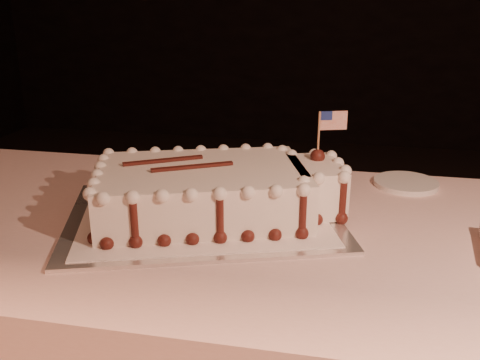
# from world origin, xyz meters

# --- Properties ---
(cake_board) EXTENTS (0.67, 0.58, 0.01)m
(cake_board) POSITION_xyz_m (-0.34, 0.62, 0.75)
(cake_board) COLOR silver
(cake_board) RESTS_ON banquet_table
(doily) EXTENTS (0.60, 0.53, 0.00)m
(doily) POSITION_xyz_m (-0.34, 0.62, 0.76)
(doily) COLOR white
(doily) RESTS_ON cake_board
(sheet_cake) EXTENTS (0.56, 0.41, 0.21)m
(sheet_cake) POSITION_xyz_m (-0.31, 0.63, 0.81)
(sheet_cake) COLOR white
(sheet_cake) RESTS_ON doily
(side_plate) EXTENTS (0.16, 0.16, 0.01)m
(side_plate) POSITION_xyz_m (0.10, 0.91, 0.76)
(side_plate) COLOR white
(side_plate) RESTS_ON banquet_table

